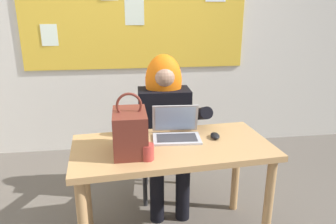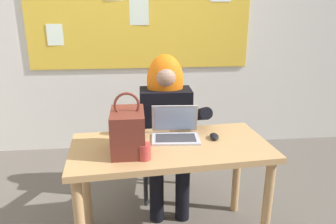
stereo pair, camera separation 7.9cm
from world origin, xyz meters
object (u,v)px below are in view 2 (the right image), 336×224
object	(u,v)px
computer_mouse	(214,136)
coffee_mug	(144,152)
desk_main	(171,160)
person_costumed	(166,119)
chair_at_desk	(166,139)
laptop	(175,131)
handbag	(128,131)

from	to	relation	value
computer_mouse	coffee_mug	size ratio (longest dim) A/B	1.09
desk_main	computer_mouse	xyz separation A→B (m)	(0.31, 0.07, 0.13)
computer_mouse	person_costumed	bearing A→B (deg)	125.20
chair_at_desk	laptop	bearing A→B (deg)	6.35
chair_at_desk	handbag	xyz separation A→B (m)	(-0.30, -0.74, 0.38)
chair_at_desk	laptop	size ratio (longest dim) A/B	2.65
computer_mouse	coffee_mug	distance (m)	0.55
laptop	handbag	distance (m)	0.38
chair_at_desk	computer_mouse	bearing A→B (deg)	29.38
handbag	coffee_mug	world-z (taller)	handbag
coffee_mug	computer_mouse	bearing A→B (deg)	28.05
desk_main	coffee_mug	size ratio (longest dim) A/B	13.98
handbag	chair_at_desk	bearing A→B (deg)	67.73
chair_at_desk	person_costumed	distance (m)	0.26
laptop	computer_mouse	bearing A→B (deg)	-7.83
person_costumed	handbag	bearing A→B (deg)	-24.67
chair_at_desk	desk_main	bearing A→B (deg)	2.32
desk_main	person_costumed	bearing A→B (deg)	87.49
chair_at_desk	laptop	xyz separation A→B (m)	(0.01, -0.55, 0.29)
desk_main	laptop	xyz separation A→B (m)	(0.04, 0.12, 0.16)
handbag	desk_main	bearing A→B (deg)	14.15
desk_main	person_costumed	distance (m)	0.55
chair_at_desk	coffee_mug	world-z (taller)	chair_at_desk
desk_main	coffee_mug	world-z (taller)	coffee_mug
chair_at_desk	computer_mouse	distance (m)	0.71
person_costumed	coffee_mug	world-z (taller)	person_costumed
computer_mouse	handbag	xyz separation A→B (m)	(-0.58, -0.14, 0.12)
chair_at_desk	handbag	bearing A→B (deg)	-17.21
desk_main	handbag	size ratio (longest dim) A/B	3.51
laptop	computer_mouse	distance (m)	0.27
computer_mouse	handbag	distance (m)	0.60
desk_main	laptop	distance (m)	0.20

